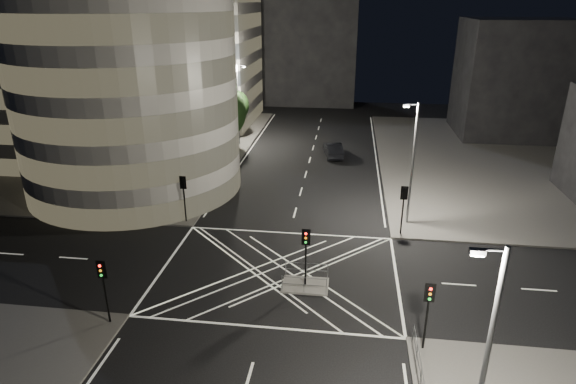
# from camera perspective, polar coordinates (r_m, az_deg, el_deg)

# --- Properties ---
(ground) EXTENTS (120.00, 120.00, 0.00)m
(ground) POSITION_cam_1_polar(r_m,az_deg,el_deg) (33.44, -1.16, -9.48)
(ground) COLOR black
(ground) RESTS_ON ground
(sidewalk_far_left) EXTENTS (42.00, 42.00, 0.15)m
(sidewalk_far_left) POSITION_cam_1_polar(r_m,az_deg,el_deg) (66.79, -22.98, 5.09)
(sidewalk_far_left) COLOR #5A5754
(sidewalk_far_left) RESTS_ON ground
(sidewalk_far_right) EXTENTS (42.00, 42.00, 0.15)m
(sidewalk_far_right) POSITION_cam_1_polar(r_m,az_deg,el_deg) (62.93, 30.13, 2.87)
(sidewalk_far_right) COLOR #5A5754
(sidewalk_far_right) RESTS_ON ground
(central_island) EXTENTS (3.00, 2.00, 0.15)m
(central_island) POSITION_cam_1_polar(r_m,az_deg,el_deg) (31.94, 2.06, -10.99)
(central_island) COLOR slate
(central_island) RESTS_ON ground
(office_tower_curved) EXTENTS (30.00, 29.00, 27.20)m
(office_tower_curved) POSITION_cam_1_polar(r_m,az_deg,el_deg) (53.44, -21.44, 15.35)
(office_tower_curved) COLOR #9C9993
(office_tower_curved) RESTS_ON sidewalk_far_left
(office_block_rear) EXTENTS (24.00, 16.00, 22.00)m
(office_block_rear) POSITION_cam_1_polar(r_m,az_deg,el_deg) (75.26, -13.72, 16.53)
(office_block_rear) COLOR #9C9993
(office_block_rear) RESTS_ON sidewalk_far_left
(building_right_far) EXTENTS (14.00, 12.00, 15.00)m
(building_right_far) POSITION_cam_1_polar(r_m,az_deg,el_deg) (72.25, 25.34, 12.09)
(building_right_far) COLOR black
(building_right_far) RESTS_ON sidewalk_far_right
(building_far_end) EXTENTS (18.00, 8.00, 18.00)m
(building_far_end) POSITION_cam_1_polar(r_m,az_deg,el_deg) (87.04, 1.92, 16.33)
(building_far_end) COLOR black
(building_far_end) RESTS_ON ground
(tree_a) EXTENTS (4.59, 4.59, 7.23)m
(tree_a) POSITION_cam_1_polar(r_m,az_deg,el_deg) (42.03, -13.69, 3.69)
(tree_a) COLOR black
(tree_a) RESTS_ON sidewalk_far_left
(tree_b) EXTENTS (4.82, 4.82, 7.24)m
(tree_b) POSITION_cam_1_polar(r_m,az_deg,el_deg) (47.46, -11.19, 5.81)
(tree_b) COLOR black
(tree_b) RESTS_ON sidewalk_far_left
(tree_c) EXTENTS (4.05, 4.05, 6.70)m
(tree_c) POSITION_cam_1_polar(r_m,az_deg,el_deg) (53.00, -9.19, 7.52)
(tree_c) COLOR black
(tree_c) RESTS_ON sidewalk_far_left
(tree_d) EXTENTS (5.28, 5.28, 7.79)m
(tree_d) POSITION_cam_1_polar(r_m,az_deg,el_deg) (58.53, -7.58, 9.36)
(tree_d) COLOR black
(tree_d) RESTS_ON sidewalk_far_left
(tree_e) EXTENTS (3.51, 3.51, 6.33)m
(tree_e) POSITION_cam_1_polar(r_m,az_deg,el_deg) (64.32, -6.22, 10.13)
(tree_e) COLOR black
(tree_e) RESTS_ON sidewalk_far_left
(traffic_signal_fl) EXTENTS (0.55, 0.22, 4.00)m
(traffic_signal_fl) POSITION_cam_1_polar(r_m,az_deg,el_deg) (40.11, -12.27, 0.18)
(traffic_signal_fl) COLOR black
(traffic_signal_fl) RESTS_ON sidewalk_far_left
(traffic_signal_nl) EXTENTS (0.55, 0.22, 4.00)m
(traffic_signal_nl) POSITION_cam_1_polar(r_m,az_deg,el_deg) (29.00, -21.04, -9.73)
(traffic_signal_nl) COLOR black
(traffic_signal_nl) RESTS_ON sidewalk_near_left
(traffic_signal_fr) EXTENTS (0.55, 0.22, 4.00)m
(traffic_signal_fr) POSITION_cam_1_polar(r_m,az_deg,el_deg) (38.17, 13.53, -1.07)
(traffic_signal_fr) COLOR black
(traffic_signal_fr) RESTS_ON sidewalk_far_right
(traffic_signal_nr) EXTENTS (0.55, 0.22, 4.00)m
(traffic_signal_nr) POSITION_cam_1_polar(r_m,az_deg,el_deg) (26.25, 16.30, -12.63)
(traffic_signal_nr) COLOR black
(traffic_signal_nr) RESTS_ON sidewalk_near_right
(traffic_signal_island) EXTENTS (0.55, 0.22, 4.00)m
(traffic_signal_island) POSITION_cam_1_polar(r_m,az_deg,el_deg) (30.49, 2.13, -6.51)
(traffic_signal_island) COLOR black
(traffic_signal_island) RESTS_ON central_island
(street_lamp_left_near) EXTENTS (1.25, 0.25, 10.00)m
(street_lamp_left_near) POSITION_cam_1_polar(r_m,az_deg,el_deg) (44.14, -11.15, 5.87)
(street_lamp_left_near) COLOR slate
(street_lamp_left_near) RESTS_ON sidewalk_far_left
(street_lamp_left_far) EXTENTS (1.25, 0.25, 10.00)m
(street_lamp_left_far) POSITION_cam_1_polar(r_m,az_deg,el_deg) (61.00, -5.92, 10.55)
(street_lamp_left_far) COLOR slate
(street_lamp_left_far) RESTS_ON sidewalk_far_left
(street_lamp_right_far) EXTENTS (1.25, 0.25, 10.00)m
(street_lamp_right_far) POSITION_cam_1_polar(r_m,az_deg,el_deg) (39.41, 14.49, 3.65)
(street_lamp_right_far) COLOR slate
(street_lamp_right_far) RESTS_ON sidewalk_far_right
(street_lamp_right_near) EXTENTS (1.25, 0.25, 10.00)m
(street_lamp_right_near) POSITION_cam_1_polar(r_m,az_deg,el_deg) (19.22, 22.19, -18.18)
(street_lamp_right_near) COLOR slate
(street_lamp_right_near) RESTS_ON sidewalk_near_right
(railing_island_south) EXTENTS (2.80, 0.06, 1.10)m
(railing_island_south) POSITION_cam_1_polar(r_m,az_deg,el_deg) (30.85, 1.91, -10.92)
(railing_island_south) COLOR slate
(railing_island_south) RESTS_ON central_island
(railing_island_north) EXTENTS (2.80, 0.06, 1.10)m
(railing_island_north) POSITION_cam_1_polar(r_m,az_deg,el_deg) (32.37, 2.22, -9.21)
(railing_island_north) COLOR slate
(railing_island_north) RESTS_ON central_island
(sedan) EXTENTS (2.76, 5.48, 1.72)m
(sedan) POSITION_cam_1_polar(r_m,az_deg,el_deg) (57.46, 5.37, 5.05)
(sedan) COLOR black
(sedan) RESTS_ON ground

